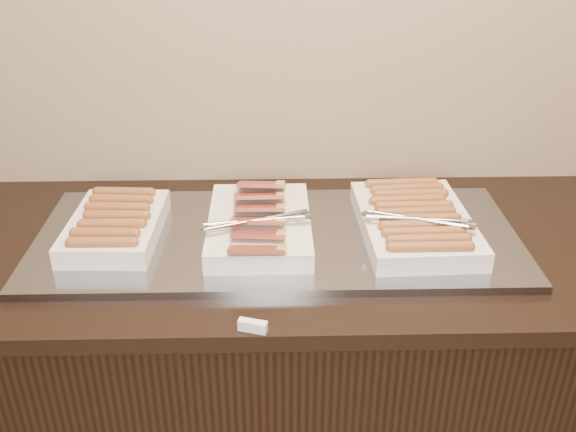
# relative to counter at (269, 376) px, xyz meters

# --- Properties ---
(counter) EXTENTS (2.06, 0.76, 0.90)m
(counter) POSITION_rel_counter_xyz_m (0.00, 0.00, 0.00)
(counter) COLOR black
(counter) RESTS_ON ground
(warming_tray) EXTENTS (1.20, 0.50, 0.02)m
(warming_tray) POSITION_rel_counter_xyz_m (0.03, 0.00, 0.46)
(warming_tray) COLOR gray
(warming_tray) RESTS_ON counter
(dish_left) EXTENTS (0.23, 0.33, 0.07)m
(dish_left) POSITION_rel_counter_xyz_m (-0.37, 0.00, 0.50)
(dish_left) COLOR silver
(dish_left) RESTS_ON warming_tray
(dish_center) EXTENTS (0.27, 0.40, 0.09)m
(dish_center) POSITION_rel_counter_xyz_m (-0.02, -0.00, 0.50)
(dish_center) COLOR silver
(dish_center) RESTS_ON warming_tray
(dish_right) EXTENTS (0.28, 0.41, 0.08)m
(dish_right) POSITION_rel_counter_xyz_m (0.37, -0.00, 0.50)
(dish_right) COLOR silver
(dish_right) RESTS_ON warming_tray
(label_holder) EXTENTS (0.06, 0.03, 0.02)m
(label_holder) POSITION_rel_counter_xyz_m (-0.03, -0.36, 0.46)
(label_holder) COLOR silver
(label_holder) RESTS_ON counter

